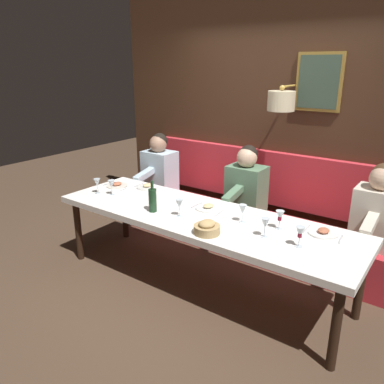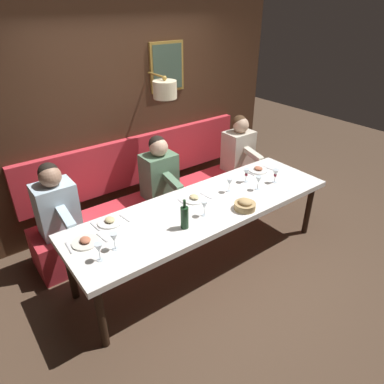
% 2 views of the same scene
% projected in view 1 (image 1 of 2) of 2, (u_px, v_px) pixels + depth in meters
% --- Properties ---
extents(ground_plane, '(12.00, 12.00, 0.00)m').
position_uv_depth(ground_plane, '(200.00, 284.00, 3.73)').
color(ground_plane, '#4C3828').
extents(dining_table, '(0.90, 2.95, 0.74)m').
position_uv_depth(dining_table, '(200.00, 220.00, 3.51)').
color(dining_table, white).
rests_on(dining_table, ground_plane).
extents(banquette_bench, '(0.52, 3.15, 0.45)m').
position_uv_depth(banquette_bench, '(244.00, 232.00, 4.34)').
color(banquette_bench, red).
rests_on(banquette_bench, ground_plane).
extents(back_wall_panel, '(0.59, 4.35, 2.90)m').
position_uv_depth(back_wall_panel, '(273.00, 127.00, 4.41)').
color(back_wall_panel, '#422819').
rests_on(back_wall_panel, ground_plane).
extents(diner_nearest, '(0.60, 0.40, 0.79)m').
position_uv_depth(diner_nearest, '(377.00, 210.00, 3.41)').
color(diner_nearest, beige).
rests_on(diner_nearest, banquette_bench).
extents(diner_near, '(0.60, 0.40, 0.79)m').
position_uv_depth(diner_near, '(246.00, 184.00, 4.15)').
color(diner_near, '#567A5B').
rests_on(diner_near, banquette_bench).
extents(diner_middle, '(0.60, 0.40, 0.79)m').
position_uv_depth(diner_middle, '(159.00, 166.00, 4.84)').
color(diner_middle, silver).
rests_on(diner_middle, banquette_bench).
extents(place_setting_0, '(0.24, 0.32, 0.05)m').
position_uv_depth(place_setting_0, '(208.00, 208.00, 3.62)').
color(place_setting_0, white).
rests_on(place_setting_0, dining_table).
extents(place_setting_1, '(0.24, 0.32, 0.05)m').
position_uv_depth(place_setting_1, '(117.00, 185.00, 4.29)').
color(place_setting_1, silver).
rests_on(place_setting_1, dining_table).
extents(place_setting_2, '(0.24, 0.32, 0.05)m').
position_uv_depth(place_setting_2, '(323.00, 232.00, 3.09)').
color(place_setting_2, white).
rests_on(place_setting_2, dining_table).
extents(place_setting_3, '(0.24, 0.32, 0.05)m').
position_uv_depth(place_setting_3, '(148.00, 187.00, 4.24)').
color(place_setting_3, silver).
rests_on(place_setting_3, dining_table).
extents(wine_glass_0, '(0.07, 0.07, 0.16)m').
position_uv_depth(wine_glass_0, '(265.00, 224.00, 3.01)').
color(wine_glass_0, silver).
rests_on(wine_glass_0, dining_table).
extents(wine_glass_1, '(0.07, 0.07, 0.16)m').
position_uv_depth(wine_glass_1, '(243.00, 210.00, 3.29)').
color(wine_glass_1, silver).
rests_on(wine_glass_1, dining_table).
extents(wine_glass_2, '(0.07, 0.07, 0.16)m').
position_uv_depth(wine_glass_2, '(300.00, 233.00, 2.85)').
color(wine_glass_2, silver).
rests_on(wine_glass_2, dining_table).
extents(wine_glass_3, '(0.07, 0.07, 0.16)m').
position_uv_depth(wine_glass_3, '(280.00, 216.00, 3.15)').
color(wine_glass_3, silver).
rests_on(wine_glass_3, dining_table).
extents(wine_glass_4, '(0.07, 0.07, 0.16)m').
position_uv_depth(wine_glass_4, '(97.00, 183.00, 4.03)').
color(wine_glass_4, silver).
rests_on(wine_glass_4, dining_table).
extents(wine_glass_5, '(0.07, 0.07, 0.16)m').
position_uv_depth(wine_glass_5, '(111.00, 184.00, 3.98)').
color(wine_glass_5, silver).
rests_on(wine_glass_5, dining_table).
extents(wine_glass_6, '(0.07, 0.07, 0.16)m').
position_uv_depth(wine_glass_6, '(179.00, 204.00, 3.42)').
color(wine_glass_6, silver).
rests_on(wine_glass_6, dining_table).
extents(wine_bottle, '(0.08, 0.08, 0.30)m').
position_uv_depth(wine_bottle, '(153.00, 200.00, 3.53)').
color(wine_bottle, '#19381E').
rests_on(wine_bottle, dining_table).
extents(bread_bowl, '(0.22, 0.22, 0.12)m').
position_uv_depth(bread_bowl, '(207.00, 228.00, 3.09)').
color(bread_bowl, tan).
rests_on(bread_bowl, dining_table).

